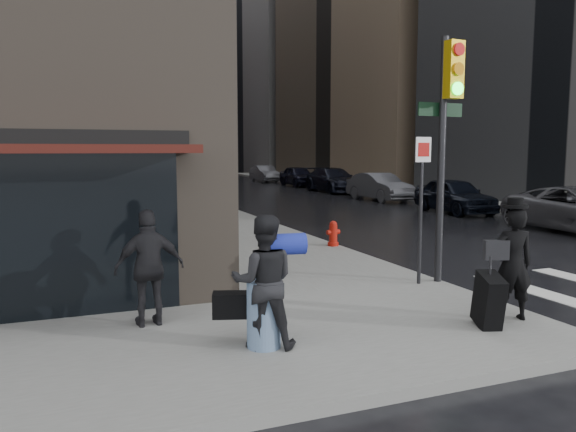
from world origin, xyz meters
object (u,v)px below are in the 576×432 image
(traffic_light, at_px, (445,126))
(parked_car_2, at_px, (379,187))
(man_jeans, at_px, (263,281))
(parked_car_4, at_px, (298,176))
(fire_hydrant, at_px, (333,235))
(parked_car_3, at_px, (333,180))
(parked_car_5, at_px, (265,174))
(parked_car_1, at_px, (455,195))
(man_greycoat, at_px, (150,268))
(man_overcoat, at_px, (508,269))

(traffic_light, height_order, parked_car_2, traffic_light)
(man_jeans, distance_m, parked_car_4, 33.95)
(traffic_light, xyz_separation_m, fire_hydrant, (-0.07, 4.41, -2.63))
(parked_car_3, relative_size, parked_car_5, 1.28)
(traffic_light, distance_m, fire_hydrant, 5.13)
(parked_car_2, relative_size, parked_car_4, 1.01)
(parked_car_3, bearing_deg, parked_car_4, 89.15)
(man_jeans, xyz_separation_m, traffic_light, (4.23, 2.05, 2.07))
(parked_car_3, relative_size, parked_car_4, 1.21)
(man_jeans, height_order, parked_car_1, man_jeans)
(man_greycoat, bearing_deg, man_jeans, 127.12)
(parked_car_1, relative_size, parked_car_2, 0.99)
(man_jeans, bearing_deg, man_greycoat, -32.27)
(parked_car_3, bearing_deg, man_greycoat, -120.59)
(traffic_light, relative_size, parked_car_4, 1.05)
(man_jeans, distance_m, parked_car_2, 22.85)
(parked_car_1, height_order, parked_car_3, parked_car_3)
(parked_car_5, bearing_deg, man_overcoat, -103.57)
(man_overcoat, bearing_deg, traffic_light, -85.46)
(man_greycoat, bearing_deg, parked_car_2, -131.82)
(man_jeans, distance_m, man_greycoat, 1.87)
(parked_car_1, distance_m, parked_car_4, 18.49)
(man_greycoat, relative_size, parked_car_2, 0.38)
(man_overcoat, bearing_deg, parked_car_4, -88.85)
(man_overcoat, relative_size, man_greycoat, 1.10)
(parked_car_2, bearing_deg, fire_hydrant, -128.00)
(parked_car_4, relative_size, parked_car_5, 1.06)
(parked_car_4, bearing_deg, man_greycoat, -115.26)
(man_jeans, bearing_deg, parked_car_1, -117.57)
(parked_car_4, bearing_deg, man_overcoat, -106.35)
(man_overcoat, distance_m, parked_car_4, 32.94)
(parked_car_3, bearing_deg, parked_car_1, -90.96)
(fire_hydrant, relative_size, parked_car_2, 0.15)
(traffic_light, distance_m, parked_car_5, 36.43)
(parked_car_1, xyz_separation_m, parked_car_2, (0.06, 6.16, -0.02))
(man_jeans, xyz_separation_m, parked_car_4, (13.49, 31.16, -0.26))
(fire_hydrant, bearing_deg, parked_car_2, 54.69)
(man_overcoat, relative_size, fire_hydrant, 2.80)
(traffic_light, bearing_deg, parked_car_1, 46.71)
(fire_hydrant, distance_m, parked_car_2, 15.17)
(fire_hydrant, xyz_separation_m, parked_car_3, (9.13, 18.54, 0.31))
(parked_car_1, height_order, parked_car_2, parked_car_1)
(man_greycoat, bearing_deg, fire_hydrant, -139.58)
(man_overcoat, xyz_separation_m, parked_car_4, (9.84, 31.44, -0.18))
(man_jeans, relative_size, traffic_light, 0.37)
(parked_car_2, distance_m, parked_car_3, 6.17)
(traffic_light, xyz_separation_m, parked_car_4, (9.26, 29.10, -2.33))
(parked_car_2, relative_size, parked_car_5, 1.07)
(man_jeans, relative_size, parked_car_3, 0.33)
(man_overcoat, xyz_separation_m, man_greycoat, (-4.85, 1.71, 0.07))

